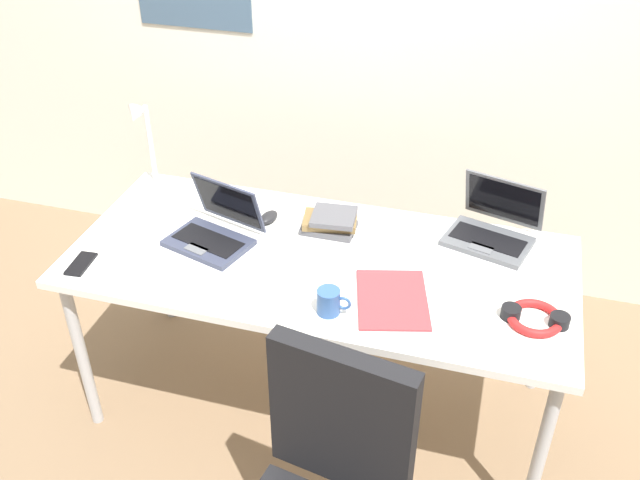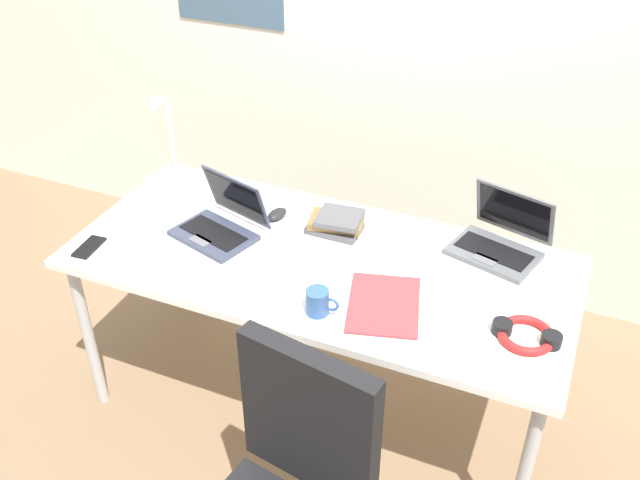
{
  "view_description": "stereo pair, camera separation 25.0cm",
  "coord_description": "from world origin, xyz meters",
  "px_view_note": "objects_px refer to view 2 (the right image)",
  "views": [
    {
      "loc": [
        0.57,
        -1.98,
        2.24
      ],
      "look_at": [
        0.0,
        0.0,
        0.82
      ],
      "focal_mm": 39.93,
      "sensor_mm": 36.0,
      "label": 1
    },
    {
      "loc": [
        0.8,
        -1.89,
        2.24
      ],
      "look_at": [
        0.0,
        0.0,
        0.82
      ],
      "focal_mm": 39.93,
      "sensor_mm": 36.0,
      "label": 2
    }
  ],
  "objects_px": {
    "desk_lamp": "(166,138)",
    "computer_mouse": "(277,214)",
    "laptop_back_left": "(500,240)",
    "laptop_near_mouse": "(221,223)",
    "cell_phone": "(89,247)",
    "book_stack": "(337,223)",
    "coffee_mug": "(318,302)",
    "headphones": "(526,335)",
    "paper_folder_by_keyboard": "(384,305)"
  },
  "relations": [
    {
      "from": "computer_mouse",
      "to": "headphones",
      "type": "distance_m",
      "value": 1.06
    },
    {
      "from": "desk_lamp",
      "to": "computer_mouse",
      "type": "height_order",
      "value": "desk_lamp"
    },
    {
      "from": "coffee_mug",
      "to": "paper_folder_by_keyboard",
      "type": "bearing_deg",
      "value": 32.31
    },
    {
      "from": "laptop_back_left",
      "to": "coffee_mug",
      "type": "bearing_deg",
      "value": -129.19
    },
    {
      "from": "computer_mouse",
      "to": "paper_folder_by_keyboard",
      "type": "distance_m",
      "value": 0.65
    },
    {
      "from": "cell_phone",
      "to": "coffee_mug",
      "type": "xyz_separation_m",
      "value": [
        0.91,
        -0.01,
        0.04
      ]
    },
    {
      "from": "coffee_mug",
      "to": "cell_phone",
      "type": "bearing_deg",
      "value": 179.68
    },
    {
      "from": "laptop_near_mouse",
      "to": "cell_phone",
      "type": "xyz_separation_m",
      "value": [
        -0.4,
        -0.28,
        -0.04
      ]
    },
    {
      "from": "computer_mouse",
      "to": "cell_phone",
      "type": "bearing_deg",
      "value": -127.91
    },
    {
      "from": "coffee_mug",
      "to": "laptop_back_left",
      "type": "bearing_deg",
      "value": 50.81
    },
    {
      "from": "desk_lamp",
      "to": "laptop_near_mouse",
      "type": "distance_m",
      "value": 0.5
    },
    {
      "from": "laptop_near_mouse",
      "to": "paper_folder_by_keyboard",
      "type": "bearing_deg",
      "value": -13.2
    },
    {
      "from": "cell_phone",
      "to": "paper_folder_by_keyboard",
      "type": "bearing_deg",
      "value": 1.2
    },
    {
      "from": "laptop_back_left",
      "to": "book_stack",
      "type": "height_order",
      "value": "laptop_back_left"
    },
    {
      "from": "book_stack",
      "to": "coffee_mug",
      "type": "bearing_deg",
      "value": -75.24
    },
    {
      "from": "book_stack",
      "to": "laptop_near_mouse",
      "type": "bearing_deg",
      "value": -155.0
    },
    {
      "from": "desk_lamp",
      "to": "laptop_back_left",
      "type": "height_order",
      "value": "desk_lamp"
    },
    {
      "from": "computer_mouse",
      "to": "coffee_mug",
      "type": "bearing_deg",
      "value": -38.97
    },
    {
      "from": "desk_lamp",
      "to": "laptop_near_mouse",
      "type": "relative_size",
      "value": 1.12
    },
    {
      "from": "laptop_back_left",
      "to": "cell_phone",
      "type": "relative_size",
      "value": 2.67
    },
    {
      "from": "cell_phone",
      "to": "coffee_mug",
      "type": "bearing_deg",
      "value": -4.94
    },
    {
      "from": "computer_mouse",
      "to": "laptop_near_mouse",
      "type": "bearing_deg",
      "value": -117.56
    },
    {
      "from": "laptop_near_mouse",
      "to": "paper_folder_by_keyboard",
      "type": "distance_m",
      "value": 0.72
    },
    {
      "from": "headphones",
      "to": "book_stack",
      "type": "bearing_deg",
      "value": 156.77
    },
    {
      "from": "cell_phone",
      "to": "headphones",
      "type": "xyz_separation_m",
      "value": [
        1.55,
        0.13,
        0.01
      ]
    },
    {
      "from": "desk_lamp",
      "to": "cell_phone",
      "type": "relative_size",
      "value": 2.94
    },
    {
      "from": "headphones",
      "to": "paper_folder_by_keyboard",
      "type": "relative_size",
      "value": 0.69
    },
    {
      "from": "laptop_near_mouse",
      "to": "book_stack",
      "type": "height_order",
      "value": "laptop_near_mouse"
    },
    {
      "from": "laptop_back_left",
      "to": "headphones",
      "type": "relative_size",
      "value": 1.7
    },
    {
      "from": "desk_lamp",
      "to": "laptop_near_mouse",
      "type": "bearing_deg",
      "value": -34.54
    },
    {
      "from": "desk_lamp",
      "to": "laptop_back_left",
      "type": "xyz_separation_m",
      "value": [
        1.38,
        0.02,
        -0.15
      ]
    },
    {
      "from": "laptop_back_left",
      "to": "cell_phone",
      "type": "height_order",
      "value": "laptop_back_left"
    },
    {
      "from": "cell_phone",
      "to": "book_stack",
      "type": "bearing_deg",
      "value": 25.6
    },
    {
      "from": "laptop_back_left",
      "to": "laptop_near_mouse",
      "type": "bearing_deg",
      "value": -163.43
    },
    {
      "from": "computer_mouse",
      "to": "paper_folder_by_keyboard",
      "type": "xyz_separation_m",
      "value": [
        0.55,
        -0.34,
        -0.01
      ]
    },
    {
      "from": "desk_lamp",
      "to": "coffee_mug",
      "type": "height_order",
      "value": "desk_lamp"
    },
    {
      "from": "laptop_back_left",
      "to": "coffee_mug",
      "type": "height_order",
      "value": "laptop_back_left"
    },
    {
      "from": "desk_lamp",
      "to": "computer_mouse",
      "type": "distance_m",
      "value": 0.58
    },
    {
      "from": "laptop_back_left",
      "to": "desk_lamp",
      "type": "bearing_deg",
      "value": -179.11
    },
    {
      "from": "cell_phone",
      "to": "coffee_mug",
      "type": "distance_m",
      "value": 0.91
    },
    {
      "from": "headphones",
      "to": "paper_folder_by_keyboard",
      "type": "bearing_deg",
      "value": -177.39
    },
    {
      "from": "headphones",
      "to": "laptop_near_mouse",
      "type": "bearing_deg",
      "value": 172.92
    },
    {
      "from": "computer_mouse",
      "to": "laptop_back_left",
      "type": "bearing_deg",
      "value": 20.11
    },
    {
      "from": "cell_phone",
      "to": "computer_mouse",
      "type": "bearing_deg",
      "value": 35.22
    },
    {
      "from": "headphones",
      "to": "cell_phone",
      "type": "bearing_deg",
      "value": -175.12
    },
    {
      "from": "headphones",
      "to": "coffee_mug",
      "type": "distance_m",
      "value": 0.65
    },
    {
      "from": "desk_lamp",
      "to": "laptop_near_mouse",
      "type": "xyz_separation_m",
      "value": [
        0.39,
        -0.27,
        -0.15
      ]
    },
    {
      "from": "headphones",
      "to": "coffee_mug",
      "type": "relative_size",
      "value": 1.89
    },
    {
      "from": "cell_phone",
      "to": "paper_folder_by_keyboard",
      "type": "distance_m",
      "value": 1.1
    },
    {
      "from": "desk_lamp",
      "to": "book_stack",
      "type": "height_order",
      "value": "desk_lamp"
    }
  ]
}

